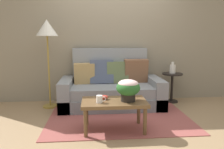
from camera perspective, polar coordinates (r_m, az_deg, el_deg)
The scene contains 11 objects.
ground_plane at distance 3.65m, azimuth 1.94°, elevation -11.43°, with size 14.00×14.00×0.00m, color #997A56.
wall_back at distance 4.63m, azimuth 0.20°, elevation 11.64°, with size 6.40×0.12×2.96m, color gray.
area_rug at distance 3.82m, azimuth 1.60°, elevation -10.36°, with size 2.29×1.88×0.01m, color #994C47.
couch at distance 4.26m, azimuth -0.20°, elevation -3.66°, with size 1.92×0.91×1.10m.
coffee_table at distance 3.10m, azimuth 0.57°, elevation -7.86°, with size 0.91×0.52×0.44m.
side_table at distance 4.64m, azimuth 15.39°, elevation -1.94°, with size 0.41×0.41×0.60m.
floor_lamp at distance 4.22m, azimuth -16.57°, elevation 10.39°, with size 0.40×0.40×1.64m.
potted_plant at distance 3.02m, azimuth 4.24°, elevation -3.52°, with size 0.33×0.33×0.30m.
coffee_mug at distance 2.97m, azimuth -3.23°, elevation -6.42°, with size 0.13×0.09×0.10m.
snack_bowl at distance 3.14m, azimuth -1.97°, elevation -5.87°, with size 0.11×0.11×0.06m.
table_vase at distance 4.60m, azimuth 15.51°, elevation 1.49°, with size 0.12×0.12×0.23m.
Camera 1 is at (-0.42, -3.39, 1.30)m, focal length 35.09 mm.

